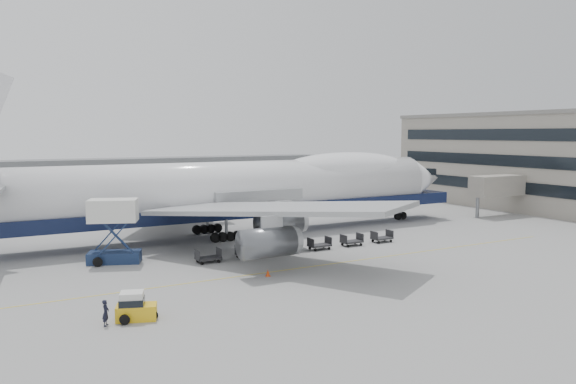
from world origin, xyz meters
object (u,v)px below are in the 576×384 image
catering_truck (114,227)px  ground_worker (106,313)px  airliner (244,188)px  baggage_tug (135,307)px

catering_truck → ground_worker: bearing=-82.3°
airliner → ground_worker: (-21.32, -25.19, -4.78)m
baggage_tug → ground_worker: baggage_tug is taller
airliner → baggage_tug: bearing=-127.9°
airliner → catering_truck: 18.71m
catering_truck → baggage_tug: size_ratio=2.10×
baggage_tug → ground_worker: bearing=-153.1°
baggage_tug → ground_worker: (-1.90, -0.24, 0.01)m
airliner → catering_truck: bearing=-156.3°
airliner → baggage_tug: airliner is taller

